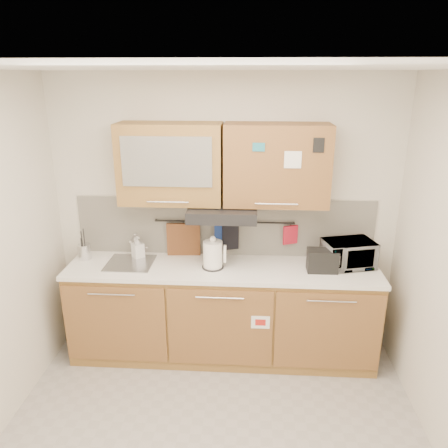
# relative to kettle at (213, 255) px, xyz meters

# --- Properties ---
(ceiling) EXTENTS (3.20, 3.20, 0.00)m
(ceiling) POSITION_rel_kettle_xyz_m (0.08, -1.17, 1.56)
(ceiling) COLOR white
(ceiling) RESTS_ON wall_back
(wall_back) EXTENTS (3.20, 0.00, 3.20)m
(wall_back) POSITION_rel_kettle_xyz_m (0.08, 0.33, 0.26)
(wall_back) COLOR silver
(wall_back) RESTS_ON ground
(base_cabinet) EXTENTS (2.80, 0.64, 0.88)m
(base_cabinet) POSITION_rel_kettle_xyz_m (0.08, 0.03, -0.64)
(base_cabinet) COLOR #A17339
(base_cabinet) RESTS_ON floor
(countertop) EXTENTS (2.82, 0.62, 0.04)m
(countertop) POSITION_rel_kettle_xyz_m (0.08, 0.02, -0.14)
(countertop) COLOR white
(countertop) RESTS_ON base_cabinet
(backsplash) EXTENTS (2.80, 0.02, 0.56)m
(backsplash) POSITION_rel_kettle_xyz_m (0.08, 0.32, 0.16)
(backsplash) COLOR silver
(backsplash) RESTS_ON countertop
(upper_cabinets) EXTENTS (1.82, 0.37, 0.70)m
(upper_cabinets) POSITION_rel_kettle_xyz_m (0.08, 0.16, 0.79)
(upper_cabinets) COLOR #A17339
(upper_cabinets) RESTS_ON wall_back
(range_hood) EXTENTS (0.60, 0.46, 0.10)m
(range_hood) POSITION_rel_kettle_xyz_m (0.08, 0.08, 0.38)
(range_hood) COLOR black
(range_hood) RESTS_ON upper_cabinets
(sink) EXTENTS (0.42, 0.40, 0.26)m
(sink) POSITION_rel_kettle_xyz_m (-0.77, 0.04, -0.12)
(sink) COLOR silver
(sink) RESTS_ON countertop
(utensil_rail) EXTENTS (1.30, 0.02, 0.02)m
(utensil_rail) POSITION_rel_kettle_xyz_m (0.08, 0.28, 0.22)
(utensil_rail) COLOR black
(utensil_rail) RESTS_ON backsplash
(utensil_crock) EXTENTS (0.13, 0.13, 0.29)m
(utensil_crock) POSITION_rel_kettle_xyz_m (-1.22, 0.12, -0.04)
(utensil_crock) COLOR silver
(utensil_crock) RESTS_ON countertop
(kettle) EXTENTS (0.22, 0.19, 0.30)m
(kettle) POSITION_rel_kettle_xyz_m (0.00, 0.00, 0.00)
(kettle) COLOR white
(kettle) RESTS_ON countertop
(toaster) EXTENTS (0.26, 0.16, 0.20)m
(toaster) POSITION_rel_kettle_xyz_m (0.97, -0.01, -0.02)
(toaster) COLOR black
(toaster) RESTS_ON countertop
(microwave) EXTENTS (0.50, 0.40, 0.24)m
(microwave) POSITION_rel_kettle_xyz_m (1.21, 0.11, 0.00)
(microwave) COLOR #999999
(microwave) RESTS_ON countertop
(soap_bottle) EXTENTS (0.14, 0.14, 0.22)m
(soap_bottle) POSITION_rel_kettle_xyz_m (-0.73, 0.18, -0.01)
(soap_bottle) COLOR #999999
(soap_bottle) RESTS_ON countertop
(cutting_board) EXTENTS (0.32, 0.04, 0.39)m
(cutting_board) POSITION_rel_kettle_xyz_m (-0.30, 0.27, 0.00)
(cutting_board) COLOR brown
(cutting_board) RESTS_ON utensil_rail
(oven_mitt) EXTENTS (0.12, 0.03, 0.19)m
(oven_mitt) POSITION_rel_kettle_xyz_m (0.05, 0.27, 0.10)
(oven_mitt) COLOR navy
(oven_mitt) RESTS_ON utensil_rail
(dark_pouch) EXTENTS (0.16, 0.09, 0.24)m
(dark_pouch) POSITION_rel_kettle_xyz_m (0.14, 0.27, 0.08)
(dark_pouch) COLOR black
(dark_pouch) RESTS_ON utensil_rail
(pot_holder) EXTENTS (0.14, 0.08, 0.18)m
(pot_holder) POSITION_rel_kettle_xyz_m (0.70, 0.27, 0.11)
(pot_holder) COLOR #B2172B
(pot_holder) RESTS_ON utensil_rail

